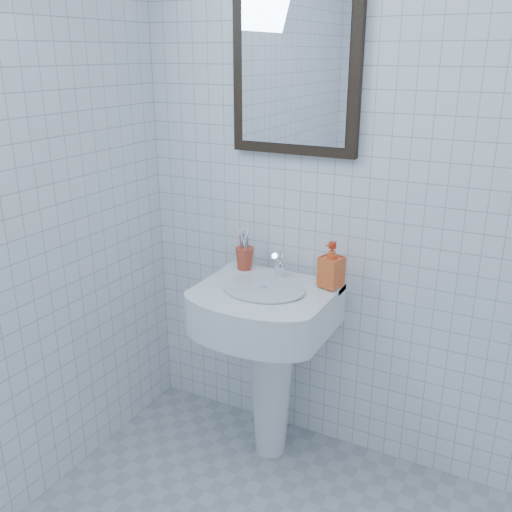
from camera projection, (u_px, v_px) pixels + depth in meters
The scene contains 6 objects.
wall_back at pixel (410, 160), 2.00m from camera, with size 2.20×0.02×2.50m, color white.
washbasin at pixel (269, 343), 2.25m from camera, with size 0.51×0.37×0.78m.
faucet at pixel (280, 266), 2.23m from camera, with size 0.04×0.10×0.11m.
toothbrush_cup at pixel (245, 258), 2.31m from camera, with size 0.08×0.08×0.09m, color #BA3F28, non-canonical shape.
soap_dispenser at pixel (332, 265), 2.12m from camera, with size 0.08×0.08×0.17m, color red.
wall_mirror at pixel (295, 68), 2.07m from camera, with size 0.50×0.04×0.62m.
Camera 1 is at (0.45, -0.82, 1.61)m, focal length 40.00 mm.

